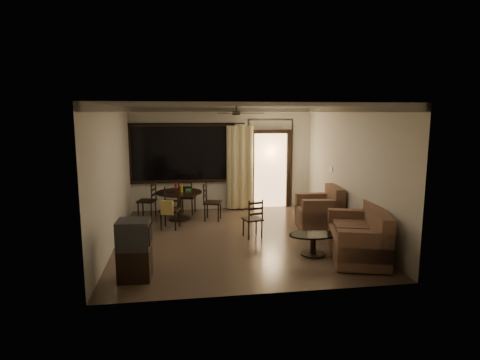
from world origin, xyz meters
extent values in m
plane|color=#7F6651|center=(0.00, 0.00, 0.00)|extent=(5.50, 5.50, 0.00)
plane|color=beige|center=(0.00, 2.75, 1.40)|extent=(5.00, 0.00, 5.00)
plane|color=beige|center=(0.00, -2.75, 1.40)|extent=(5.00, 0.00, 5.00)
plane|color=beige|center=(-2.50, 0.00, 1.40)|extent=(0.00, 5.50, 5.50)
plane|color=beige|center=(2.50, 0.00, 1.40)|extent=(0.00, 5.50, 5.50)
plane|color=white|center=(0.00, 0.00, 2.80)|extent=(5.50, 5.50, 0.00)
cube|color=black|center=(-1.10, 2.72, 1.57)|extent=(2.70, 0.04, 1.45)
cylinder|color=black|center=(-1.00, 2.63, 2.38)|extent=(3.20, 0.03, 0.03)
cube|color=#FFC684|center=(1.35, 2.71, 1.05)|extent=(0.91, 0.03, 2.08)
cube|color=white|center=(2.48, 1.05, 1.30)|extent=(0.02, 0.18, 0.12)
cylinder|color=black|center=(0.00, 0.00, 2.74)|extent=(0.03, 0.03, 0.12)
cylinder|color=black|center=(0.00, 0.00, 2.65)|extent=(0.16, 0.16, 0.08)
cylinder|color=black|center=(-1.20, 1.75, 0.69)|extent=(1.13, 1.13, 0.04)
cylinder|color=black|center=(-1.20, 1.75, 0.35)|extent=(0.11, 0.11, 0.66)
cylinder|color=black|center=(-1.20, 1.75, 0.01)|extent=(0.57, 0.57, 0.03)
cylinder|color=maroon|center=(-1.28, 1.82, 0.82)|extent=(0.06, 0.06, 0.22)
cylinder|color=gold|center=(-1.14, 1.68, 0.80)|extent=(0.06, 0.06, 0.18)
cube|color=#278242|center=(-0.97, 1.80, 0.73)|extent=(0.14, 0.10, 0.05)
cube|color=black|center=(-2.03, 1.96, 0.45)|extent=(0.51, 0.51, 0.04)
cube|color=black|center=(-0.38, 1.53, 0.45)|extent=(0.51, 0.51, 0.04)
cube|color=black|center=(-1.42, 0.93, 0.45)|extent=(0.51, 0.51, 0.04)
cube|color=tan|center=(-1.48, 0.70, 0.55)|extent=(0.29, 0.15, 0.32)
cube|color=black|center=(-1.00, 2.30, 0.45)|extent=(0.51, 0.51, 0.04)
cube|color=black|center=(-1.92, -1.92, 0.26)|extent=(0.53, 0.49, 0.52)
cube|color=black|center=(-1.92, -1.92, 0.75)|extent=(0.53, 0.49, 0.46)
cube|color=black|center=(-1.66, -1.93, 0.75)|extent=(0.04, 0.37, 0.31)
cube|color=#432B1F|center=(2.05, -1.48, 0.24)|extent=(1.33, 1.89, 0.43)
cube|color=#432B1F|center=(2.39, -1.57, 0.59)|extent=(0.66, 1.71, 0.70)
cube|color=#432B1F|center=(1.85, -2.21, 0.45)|extent=(0.93, 0.42, 0.54)
cube|color=#432B1F|center=(2.25, -0.74, 0.45)|extent=(0.93, 0.42, 0.54)
cube|color=#432B1F|center=(2.00, -1.46, 0.48)|extent=(1.01, 1.61, 0.13)
cube|color=#432B1F|center=(2.01, 0.48, 0.25)|extent=(1.03, 1.03, 0.45)
cube|color=#432B1F|center=(2.37, 0.45, 0.61)|extent=(0.31, 0.97, 0.73)
cube|color=#432B1F|center=(1.97, 0.11, 0.47)|extent=(0.96, 0.29, 0.56)
cube|color=#432B1F|center=(2.04, 0.86, 0.47)|extent=(0.96, 0.29, 0.56)
cube|color=#432B1F|center=(1.95, 0.49, 0.50)|extent=(0.73, 0.79, 0.13)
ellipsoid|color=navy|center=(1.95, 0.49, 0.62)|extent=(0.40, 0.34, 0.12)
ellipsoid|color=black|center=(1.29, -1.25, 0.39)|extent=(0.93, 0.56, 0.03)
cylinder|color=black|center=(1.29, -1.25, 0.20)|extent=(0.10, 0.10, 0.37)
cylinder|color=black|center=(1.29, -1.25, 0.02)|extent=(0.45, 0.45, 0.03)
cube|color=black|center=(0.35, -0.01, 0.40)|extent=(0.45, 0.45, 0.04)
camera|label=1|loc=(-1.15, -8.22, 2.64)|focal=30.00mm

